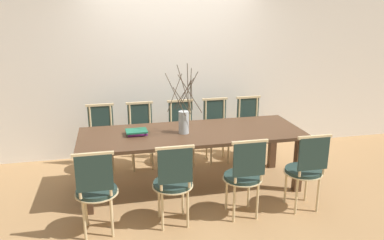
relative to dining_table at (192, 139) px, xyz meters
The scene contains 14 objects.
ground_plane 0.64m from the dining_table, ahead, with size 16.00×16.00×0.00m, color #A87F51.
wall_rear 1.64m from the dining_table, 90.00° to the left, with size 12.00×0.06×3.20m.
dining_table is the anchor object (origin of this frame).
chair_near_leftend 1.38m from the dining_table, 144.49° to the right, with size 0.42×0.42×0.91m.
chair_near_left 0.89m from the dining_table, 114.73° to the right, with size 0.42×0.42×0.91m.
chair_near_center 0.90m from the dining_table, 64.47° to the right, with size 0.42×0.42×0.91m.
chair_near_right 1.36m from the dining_table, 36.33° to the right, with size 0.42×0.42×0.91m.
chair_far_leftend 1.36m from the dining_table, 143.64° to the left, with size 0.42×0.42×0.91m.
chair_far_left 0.98m from the dining_table, 124.44° to the left, with size 0.42×0.42×0.91m.
chair_far_center 0.81m from the dining_table, 87.69° to the left, with size 0.42×0.42×0.91m.
chair_far_right 0.98m from the dining_table, 55.65° to the left, with size 0.42×0.42×0.91m.
chair_far_rightend 1.34m from the dining_table, 36.96° to the left, with size 0.42×0.42×0.91m.
vase_centerpiece 0.27m from the dining_table, 169.04° to the right, with size 0.41×0.41×0.84m.
book_stack 0.67m from the dining_table, behind, with size 0.25×0.21×0.06m.
Camera 1 is at (-0.92, -4.17, 2.15)m, focal length 35.00 mm.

